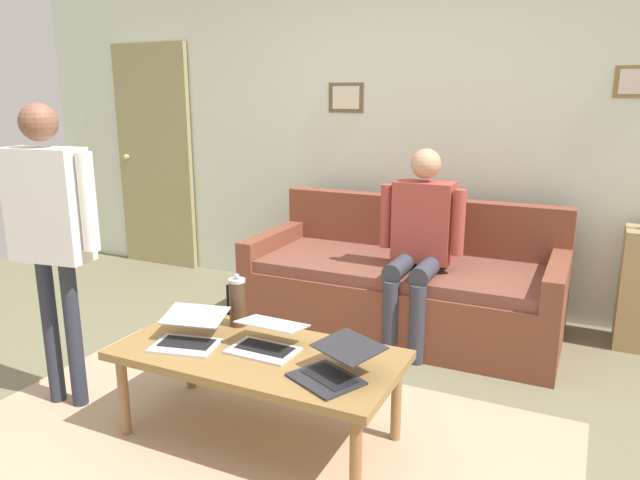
# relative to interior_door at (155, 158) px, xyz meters

# --- Properties ---
(ground_plane) EXTENTS (7.68, 7.68, 0.00)m
(ground_plane) POSITION_rel_interior_door_xyz_m (-2.34, 2.11, -1.02)
(ground_plane) COLOR #716C50
(area_rug) EXTENTS (2.89, 1.79, 0.01)m
(area_rug) POSITION_rel_interior_door_xyz_m (-2.42, 2.28, -1.02)
(area_rug) COLOR tan
(area_rug) RESTS_ON ground_plane
(back_wall) EXTENTS (7.04, 0.11, 2.70)m
(back_wall) POSITION_rel_interior_door_xyz_m (-2.34, -0.09, 0.33)
(back_wall) COLOR silver
(back_wall) RESTS_ON ground_plane
(interior_door) EXTENTS (0.82, 0.09, 2.05)m
(interior_door) POSITION_rel_interior_door_xyz_m (0.00, 0.00, 0.00)
(interior_door) COLOR #9C915F
(interior_door) RESTS_ON ground_plane
(couch) EXTENTS (2.10, 0.93, 0.88)m
(couch) POSITION_rel_interior_door_xyz_m (-2.62, 0.56, -0.72)
(couch) COLOR brown
(couch) RESTS_ON ground_plane
(coffee_table) EXTENTS (1.34, 0.65, 0.45)m
(coffee_table) POSITION_rel_interior_door_xyz_m (-2.42, 2.18, -0.62)
(coffee_table) COLOR olive
(coffee_table) RESTS_ON ground_plane
(laptop_left) EXTENTS (0.32, 0.30, 0.13)m
(laptop_left) POSITION_rel_interior_door_xyz_m (-2.44, 2.14, -0.54)
(laptop_left) COLOR silver
(laptop_left) RESTS_ON coffee_table
(laptop_center) EXTENTS (0.37, 0.39, 0.13)m
(laptop_center) POSITION_rel_interior_door_xyz_m (-2.07, 2.24, -0.53)
(laptop_center) COLOR silver
(laptop_center) RESTS_ON coffee_table
(laptop_right) EXTENTS (0.40, 0.43, 0.13)m
(laptop_right) POSITION_rel_interior_door_xyz_m (-2.85, 2.27, -0.53)
(laptop_right) COLOR #28282D
(laptop_right) RESTS_ON coffee_table
(french_press) EXTENTS (0.11, 0.09, 0.28)m
(french_press) POSITION_rel_interior_door_xyz_m (-2.16, 1.95, -0.45)
(french_press) COLOR #4C3323
(french_press) RESTS_ON coffee_table
(person_standing) EXTENTS (0.56, 0.23, 1.57)m
(person_standing) POSITION_rel_interior_door_xyz_m (-1.32, 2.34, -0.02)
(person_standing) COLOR #2D303D
(person_standing) RESTS_ON ground_plane
(person_seated) EXTENTS (0.55, 0.51, 1.28)m
(person_seated) POSITION_rel_interior_door_xyz_m (-2.78, 0.79, -0.30)
(person_seated) COLOR #353641
(person_seated) RESTS_ON ground_plane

